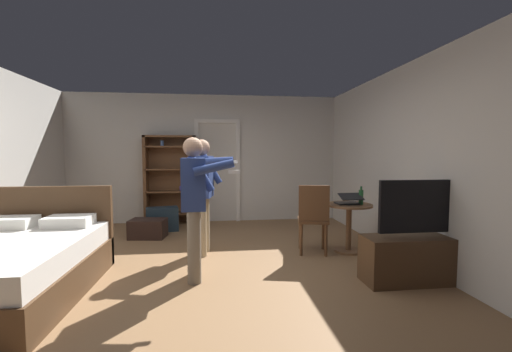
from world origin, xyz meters
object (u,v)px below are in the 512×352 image
object	(u,v)px
bed	(9,267)
laptop	(348,201)
bottle_on_table	(361,197)
suitcase_dark	(162,219)
suitcase_small	(148,228)
tv_flatscreen	(420,253)
wooden_chair	(313,216)
bookshelf	(171,176)
person_blue_shirt	(194,199)
side_table	(349,219)
person_striped_shirt	(203,189)

from	to	relation	value
bed	laptop	bearing A→B (deg)	14.01
bottle_on_table	suitcase_dark	distance (m)	3.53
suitcase_small	bottle_on_table	bearing A→B (deg)	-13.63
laptop	bottle_on_table	distance (m)	0.18
tv_flatscreen	bottle_on_table	distance (m)	1.20
wooden_chair	bed	bearing A→B (deg)	-163.93
bookshelf	person_blue_shirt	xyz separation A→B (m)	(0.67, -2.99, -0.04)
side_table	bottle_on_table	world-z (taller)	bottle_on_table
laptop	suitcase_dark	bearing A→B (deg)	149.96
bottle_on_table	suitcase_small	xyz separation A→B (m)	(-3.20, 1.23, -0.65)
person_blue_shirt	suitcase_dark	size ratio (longest dim) A/B	2.85
bottle_on_table	suitcase_small	bearing A→B (deg)	158.95
tv_flatscreen	laptop	size ratio (longest dim) A/B	3.77
bed	wooden_chair	xyz separation A→B (m)	(3.41, 0.98, 0.24)
bookshelf	bottle_on_table	distance (m)	3.74
bottle_on_table	person_striped_shirt	bearing A→B (deg)	173.89
bottle_on_table	person_blue_shirt	size ratio (longest dim) A/B	0.16
bed	person_blue_shirt	xyz separation A→B (m)	(1.81, 0.25, 0.62)
laptop	bottle_on_table	size ratio (longest dim) A/B	1.28
bookshelf	bed	bearing A→B (deg)	-109.35
bed	bookshelf	bearing A→B (deg)	70.65
laptop	bookshelf	bearing A→B (deg)	140.87
tv_flatscreen	person_blue_shirt	distance (m)	2.58
bookshelf	side_table	size ratio (longest dim) A/B	2.54
wooden_chair	person_striped_shirt	world-z (taller)	person_striped_shirt
tv_flatscreen	bed	bearing A→B (deg)	178.22
suitcase_small	person_blue_shirt	bearing A→B (deg)	-57.15
side_table	person_blue_shirt	size ratio (longest dim) A/B	0.44
bottle_on_table	person_striped_shirt	distance (m)	2.24
laptop	side_table	bearing A→B (deg)	56.45
suitcase_dark	laptop	bearing A→B (deg)	-42.52
bed	person_blue_shirt	world-z (taller)	person_blue_shirt
bed	bottle_on_table	xyz separation A→B (m)	(4.09, 0.94, 0.51)
bed	person_striped_shirt	xyz separation A→B (m)	(1.86, 1.18, 0.63)
tv_flatscreen	suitcase_small	size ratio (longest dim) A/B	2.19
bed	side_table	size ratio (longest dim) A/B	2.81
bookshelf	person_blue_shirt	world-z (taller)	bookshelf
person_striped_shirt	wooden_chair	bearing A→B (deg)	-7.31
tv_flatscreen	suitcase_small	world-z (taller)	tv_flatscreen
bookshelf	side_table	xyz separation A→B (m)	(2.81, -2.22, -0.49)
suitcase_small	laptop	bearing A→B (deg)	-14.09
side_table	suitcase_small	distance (m)	3.28
laptop	person_striped_shirt	distance (m)	2.07
bottle_on_table	laptop	bearing A→B (deg)	167.68
wooden_chair	suitcase_dark	world-z (taller)	wooden_chair
bed	tv_flatscreen	world-z (taller)	tv_flatscreen
wooden_chair	suitcase_small	distance (m)	2.81
wooden_chair	suitcase_small	xyz separation A→B (m)	(-2.51, 1.19, -0.39)
bookshelf	person_striped_shirt	distance (m)	2.19
bed	suitcase_small	world-z (taller)	bed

